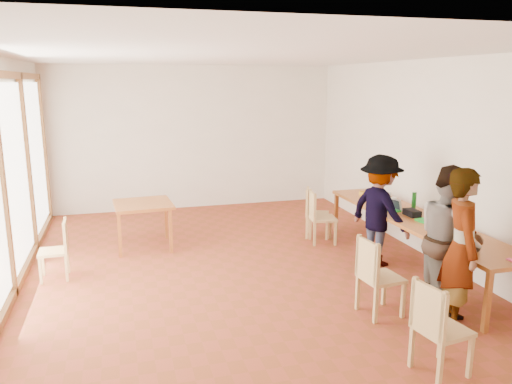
% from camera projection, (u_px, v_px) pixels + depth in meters
% --- Properties ---
extents(ground, '(8.00, 8.00, 0.00)m').
position_uv_depth(ground, '(239.00, 273.00, 7.10)').
color(ground, '#933B23').
rests_on(ground, ground).
extents(wall_back, '(6.00, 0.10, 3.00)m').
position_uv_depth(wall_back, '(194.00, 138.00, 10.54)').
color(wall_back, '#EFE2CE').
rests_on(wall_back, ground).
extents(wall_front, '(6.00, 0.10, 3.00)m').
position_uv_depth(wall_front, '(393.00, 278.00, 3.01)').
color(wall_front, '#EFE2CE').
rests_on(wall_front, ground).
extents(wall_right, '(0.10, 8.00, 3.00)m').
position_uv_depth(wall_right, '(431.00, 160.00, 7.56)').
color(wall_right, '#EFE2CE').
rests_on(wall_right, ground).
extents(window_wall, '(0.10, 8.00, 3.00)m').
position_uv_depth(window_wall, '(0.00, 180.00, 6.01)').
color(window_wall, white).
rests_on(window_wall, ground).
extents(ceiling, '(6.00, 8.00, 0.04)m').
position_uv_depth(ceiling, '(238.00, 53.00, 6.45)').
color(ceiling, white).
rests_on(ceiling, wall_back).
extents(communal_table, '(0.80, 4.00, 0.75)m').
position_uv_depth(communal_table, '(415.00, 221.00, 7.18)').
color(communal_table, '#A76025').
rests_on(communal_table, ground).
extents(side_table, '(0.90, 0.90, 0.75)m').
position_uv_depth(side_table, '(143.00, 208.00, 8.05)').
color(side_table, '#A76025').
rests_on(side_table, ground).
extents(chair_near, '(0.48, 0.48, 0.48)m').
position_uv_depth(chair_near, '(435.00, 319.00, 4.52)').
color(chair_near, tan).
rests_on(chair_near, ground).
extents(chair_mid, '(0.47, 0.47, 0.49)m').
position_uv_depth(chair_mid, '(374.00, 269.00, 5.70)').
color(chair_mid, tan).
rests_on(chair_mid, ground).
extents(chair_far, '(0.47, 0.47, 0.47)m').
position_uv_depth(chair_far, '(318.00, 212.00, 8.32)').
color(chair_far, tan).
rests_on(chair_far, ground).
extents(chair_empty, '(0.52, 0.52, 0.45)m').
position_uv_depth(chair_empty, '(312.00, 207.00, 8.67)').
color(chair_empty, tan).
rests_on(chair_empty, ground).
extents(chair_spare, '(0.39, 0.39, 0.44)m').
position_uv_depth(chair_spare, '(60.00, 243.00, 6.81)').
color(chair_spare, tan).
rests_on(chair_spare, ground).
extents(person_near, '(0.65, 0.77, 1.78)m').
position_uv_depth(person_near, '(462.00, 249.00, 5.40)').
color(person_near, gray).
rests_on(person_near, ground).
extents(person_mid, '(0.88, 1.00, 1.74)m').
position_uv_depth(person_mid, '(449.00, 239.00, 5.82)').
color(person_mid, gray).
rests_on(person_mid, ground).
extents(person_far, '(0.89, 1.19, 1.64)m').
position_uv_depth(person_far, '(380.00, 211.00, 7.28)').
color(person_far, gray).
rests_on(person_far, ground).
extents(laptop_near, '(0.22, 0.25, 0.20)m').
position_uv_depth(laptop_near, '(464.00, 237.00, 6.09)').
color(laptop_near, green).
rests_on(laptop_near, communal_table).
extents(laptop_mid, '(0.27, 0.30, 0.22)m').
position_uv_depth(laptop_mid, '(429.00, 217.00, 6.94)').
color(laptop_mid, green).
rests_on(laptop_mid, communal_table).
extents(laptop_far, '(0.24, 0.26, 0.19)m').
position_uv_depth(laptop_far, '(394.00, 207.00, 7.54)').
color(laptop_far, green).
rests_on(laptop_far, communal_table).
extents(yellow_mug, '(0.16, 0.16, 0.10)m').
position_uv_depth(yellow_mug, '(363.00, 194.00, 8.42)').
color(yellow_mug, gold).
rests_on(yellow_mug, communal_table).
extents(green_bottle, '(0.07, 0.07, 0.28)m').
position_uv_depth(green_bottle, '(414.00, 201.00, 7.54)').
color(green_bottle, '#156A1C').
rests_on(green_bottle, communal_table).
extents(clear_glass, '(0.07, 0.07, 0.09)m').
position_uv_depth(clear_glass, '(389.00, 195.00, 8.39)').
color(clear_glass, silver).
rests_on(clear_glass, communal_table).
extents(condiment_cup, '(0.08, 0.08, 0.06)m').
position_uv_depth(condiment_cup, '(394.00, 199.00, 8.19)').
color(condiment_cup, white).
rests_on(condiment_cup, communal_table).
extents(pink_phone, '(0.05, 0.10, 0.01)m').
position_uv_depth(pink_phone, '(511.00, 260.00, 5.44)').
color(pink_phone, '#ED3B85').
rests_on(pink_phone, communal_table).
extents(black_pouch, '(0.16, 0.26, 0.09)m').
position_uv_depth(black_pouch, '(412.00, 213.00, 7.26)').
color(black_pouch, black).
rests_on(black_pouch, communal_table).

